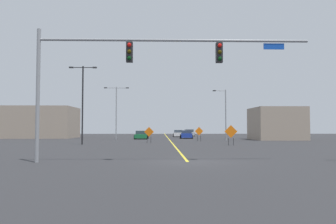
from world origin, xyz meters
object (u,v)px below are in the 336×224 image
(street_lamp_mid_right, at_px, (116,108))
(construction_sign_left_shoulder, at_px, (149,133))
(traffic_signal_assembly, at_px, (132,62))
(car_blue_far, at_px, (186,135))
(construction_sign_right_shoulder, at_px, (231,132))
(street_lamp_far_right, at_px, (225,112))
(car_white_mid, at_px, (178,134))
(car_green_approaching, at_px, (141,135))
(car_silver_passing, at_px, (189,133))
(construction_sign_right_lane, at_px, (199,132))
(street_lamp_near_left, at_px, (83,98))

(street_lamp_mid_right, bearing_deg, construction_sign_left_shoulder, -65.83)
(traffic_signal_assembly, bearing_deg, car_blue_far, 81.31)
(construction_sign_right_shoulder, bearing_deg, street_lamp_far_right, 81.55)
(car_white_mid, bearing_deg, car_green_approaching, -116.90)
(street_lamp_far_right, distance_m, car_white_mid, 20.36)
(car_blue_far, xyz_separation_m, car_white_mid, (-0.82, 10.32, 0.00))
(traffic_signal_assembly, distance_m, street_lamp_far_right, 31.65)
(car_green_approaching, bearing_deg, traffic_signal_assembly, -87.72)
(street_lamp_mid_right, height_order, street_lamp_far_right, street_lamp_mid_right)
(car_silver_passing, bearing_deg, car_white_mid, -117.96)
(construction_sign_right_shoulder, height_order, construction_sign_right_lane, construction_sign_right_shoulder)
(car_blue_far, height_order, car_silver_passing, car_silver_passing)
(street_lamp_mid_right, bearing_deg, street_lamp_far_right, -14.57)
(construction_sign_right_shoulder, distance_m, construction_sign_right_lane, 10.17)
(traffic_signal_assembly, relative_size, car_blue_far, 3.63)
(street_lamp_mid_right, xyz_separation_m, car_green_approaching, (3.73, 2.28, -4.18))
(car_green_approaching, bearing_deg, car_blue_far, 19.20)
(street_lamp_near_left, distance_m, street_lamp_mid_right, 15.53)
(construction_sign_left_shoulder, xyz_separation_m, car_silver_passing, (7.48, 32.06, -0.51))
(street_lamp_near_left, height_order, car_blue_far, street_lamp_near_left)
(construction_sign_right_lane, distance_m, car_blue_far, 12.39)
(street_lamp_near_left, bearing_deg, construction_sign_right_shoulder, -7.47)
(street_lamp_near_left, relative_size, car_white_mid, 1.95)
(construction_sign_right_shoulder, relative_size, construction_sign_right_lane, 1.09)
(traffic_signal_assembly, bearing_deg, car_silver_passing, 81.88)
(car_blue_far, bearing_deg, street_lamp_far_right, -62.06)
(construction_sign_right_lane, bearing_deg, street_lamp_mid_right, 147.48)
(traffic_signal_assembly, relative_size, street_lamp_mid_right, 1.77)
(construction_sign_right_lane, distance_m, car_silver_passing, 27.61)
(traffic_signal_assembly, distance_m, street_lamp_near_left, 19.65)
(street_lamp_near_left, height_order, construction_sign_right_shoulder, street_lamp_near_left)
(construction_sign_left_shoulder, height_order, car_blue_far, construction_sign_left_shoulder)
(street_lamp_near_left, relative_size, street_lamp_far_right, 1.17)
(construction_sign_left_shoulder, height_order, car_silver_passing, construction_sign_left_shoulder)
(construction_sign_left_shoulder, bearing_deg, street_lamp_far_right, 37.01)
(car_silver_passing, bearing_deg, construction_sign_right_shoulder, -88.49)
(street_lamp_mid_right, relative_size, construction_sign_right_lane, 4.25)
(street_lamp_near_left, xyz_separation_m, street_lamp_mid_right, (1.60, 15.44, -0.11))
(car_green_approaching, bearing_deg, car_silver_passing, 62.81)
(traffic_signal_assembly, bearing_deg, street_lamp_near_left, 110.16)
(construction_sign_right_shoulder, relative_size, car_green_approaching, 0.48)
(construction_sign_right_lane, xyz_separation_m, car_white_mid, (-1.52, 22.68, -0.58))
(street_lamp_mid_right, relative_size, construction_sign_left_shoulder, 4.29)
(street_lamp_near_left, xyz_separation_m, car_silver_passing, (14.47, 35.50, -4.23))
(car_blue_far, relative_size, car_green_approaching, 0.91)
(traffic_signal_assembly, distance_m, construction_sign_right_shoulder, 18.98)
(car_silver_passing, bearing_deg, street_lamp_near_left, -112.17)
(construction_sign_left_shoulder, bearing_deg, street_lamp_mid_right, 114.17)
(construction_sign_right_shoulder, height_order, car_green_approaching, construction_sign_right_shoulder)
(street_lamp_far_right, bearing_deg, car_silver_passing, 97.01)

